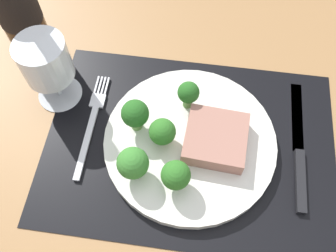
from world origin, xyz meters
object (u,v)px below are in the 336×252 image
Objects in this scene: plate at (190,142)px; knife at (299,154)px; fork at (91,123)px; steak at (215,136)px; wine_glass at (46,64)px.

knife is at bearing 1.77° from plate.
steak is at bearing -5.74° from fork.
fork is (-20.04, 1.02, -2.80)cm from steak.
fork is 11.59cm from wine_glass.
knife is at bearing 0.54° from steak.
wine_glass reaches higher than plate.
knife reaches higher than fork.
plate is 16.32cm from fork.
plate is at bearing -173.90° from steak.
knife is 1.82× the size of wine_glass.
steak reaches higher than plate.
plate is 17.16cm from knife.
steak is 0.72× the size of wine_glass.
knife is at bearing -8.53° from wine_glass.
plate is 25.05cm from wine_glass.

